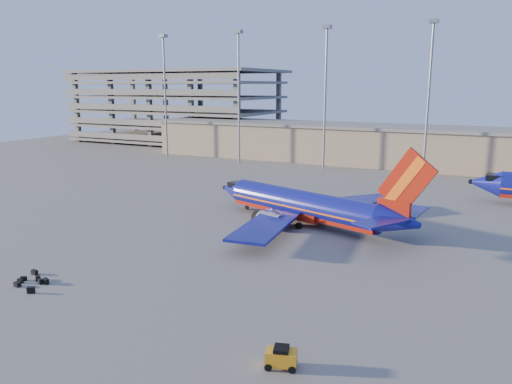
# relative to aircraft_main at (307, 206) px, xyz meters

# --- Properties ---
(ground) EXTENTS (220.00, 220.00, 0.00)m
(ground) POSITION_rel_aircraft_main_xyz_m (-7.38, -5.04, -2.32)
(ground) COLOR slate
(ground) RESTS_ON ground
(terminal_building) EXTENTS (122.00, 16.00, 8.50)m
(terminal_building) POSITION_rel_aircraft_main_xyz_m (2.62, 52.96, 2.00)
(terminal_building) COLOR tan
(terminal_building) RESTS_ON ground
(parking_garage) EXTENTS (62.00, 32.00, 21.40)m
(parking_garage) POSITION_rel_aircraft_main_xyz_m (-69.38, 69.01, 9.41)
(parking_garage) COLOR slate
(parking_garage) RESTS_ON ground
(light_mast_row) EXTENTS (101.60, 1.60, 28.65)m
(light_mast_row) POSITION_rel_aircraft_main_xyz_m (-2.38, 40.96, 15.23)
(light_mast_row) COLOR gray
(light_mast_row) RESTS_ON ground
(aircraft_main) EXTENTS (31.11, 29.45, 10.86)m
(aircraft_main) POSITION_rel_aircraft_main_xyz_m (0.00, 0.00, 0.00)
(aircraft_main) COLOR navy
(aircraft_main) RESTS_ON ground
(baggage_tug) EXTENTS (2.20, 1.69, 1.39)m
(baggage_tug) POSITION_rel_aircraft_main_xyz_m (10.47, -31.25, -1.59)
(baggage_tug) COLOR orange
(baggage_tug) RESTS_ON ground
(luggage_pile) EXTENTS (3.98, 3.52, 0.55)m
(luggage_pile) POSITION_rel_aircraft_main_xyz_m (-14.59, -28.95, -2.10)
(luggage_pile) COLOR black
(luggage_pile) RESTS_ON ground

